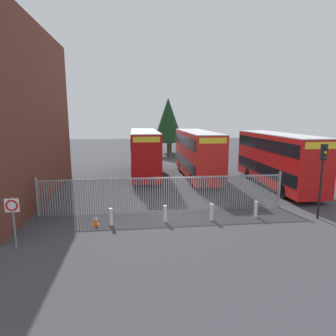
% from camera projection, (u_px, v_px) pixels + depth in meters
% --- Properties ---
extents(ground_plane, '(100.00, 100.00, 0.00)m').
position_uv_depth(ground_plane, '(163.00, 182.00, 25.49)').
color(ground_plane, '#3D3D42').
extents(palisade_fence, '(14.98, 0.14, 2.35)m').
position_uv_depth(palisade_fence, '(164.00, 193.00, 17.38)').
color(palisade_fence, gray).
rests_on(palisade_fence, ground).
extents(double_decker_bus_near_gate, '(2.54, 10.81, 4.42)m').
position_uv_depth(double_decker_bus_near_gate, '(277.00, 158.00, 23.37)').
color(double_decker_bus_near_gate, red).
rests_on(double_decker_bus_near_gate, ground).
extents(double_decker_bus_behind_fence_left, '(2.54, 10.81, 4.42)m').
position_uv_depth(double_decker_bus_behind_fence_left, '(197.00, 152.00, 26.88)').
color(double_decker_bus_behind_fence_left, red).
rests_on(double_decker_bus_behind_fence_left, ground).
extents(double_decker_bus_behind_fence_right, '(2.54, 10.81, 4.42)m').
position_uv_depth(double_decker_bus_behind_fence_right, '(144.00, 151.00, 27.89)').
color(double_decker_bus_behind_fence_right, '#B70C0C').
rests_on(double_decker_bus_behind_fence_right, ground).
extents(bollard_near_left, '(0.20, 0.20, 0.95)m').
position_uv_depth(bollard_near_left, '(111.00, 217.00, 15.32)').
color(bollard_near_left, silver).
rests_on(bollard_near_left, ground).
extents(bollard_center_front, '(0.20, 0.20, 0.95)m').
position_uv_depth(bollard_center_front, '(165.00, 214.00, 15.79)').
color(bollard_center_front, silver).
rests_on(bollard_center_front, ground).
extents(bollard_near_right, '(0.20, 0.20, 0.95)m').
position_uv_depth(bollard_near_right, '(212.00, 212.00, 16.09)').
color(bollard_near_right, silver).
rests_on(bollard_near_right, ground).
extents(bollard_far_right, '(0.20, 0.20, 0.95)m').
position_uv_depth(bollard_far_right, '(256.00, 209.00, 16.60)').
color(bollard_far_right, silver).
rests_on(bollard_far_right, ground).
extents(traffic_cone_by_gate, '(0.34, 0.34, 0.59)m').
position_uv_depth(traffic_cone_by_gate, '(96.00, 220.00, 15.38)').
color(traffic_cone_by_gate, orange).
rests_on(traffic_cone_by_gate, ground).
extents(speed_limit_sign_post, '(0.60, 0.14, 2.40)m').
position_uv_depth(speed_limit_sign_post, '(13.00, 211.00, 12.26)').
color(speed_limit_sign_post, slate).
rests_on(speed_limit_sign_post, ground).
extents(traffic_light_kerbside, '(0.28, 0.33, 4.30)m').
position_uv_depth(traffic_light_kerbside, '(322.00, 168.00, 15.88)').
color(traffic_light_kerbside, black).
rests_on(traffic_light_kerbside, ground).
extents(tree_tall_back, '(4.38, 4.38, 8.38)m').
position_uv_depth(tree_tall_back, '(168.00, 120.00, 40.81)').
color(tree_tall_back, '#4C3823').
rests_on(tree_tall_back, ground).
extents(tree_short_side, '(3.74, 3.74, 7.37)m').
position_uv_depth(tree_short_side, '(171.00, 123.00, 45.18)').
color(tree_short_side, '#4C3823').
rests_on(tree_short_side, ground).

